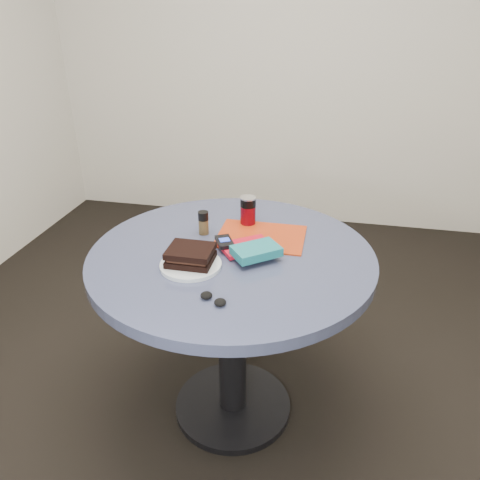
% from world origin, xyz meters
% --- Properties ---
extents(ground, '(4.00, 4.00, 0.00)m').
position_xyz_m(ground, '(0.00, 0.00, 0.00)').
color(ground, black).
rests_on(ground, ground).
extents(table, '(1.00, 1.00, 0.75)m').
position_xyz_m(table, '(0.00, 0.00, 0.59)').
color(table, black).
rests_on(table, ground).
extents(plate, '(0.23, 0.23, 0.01)m').
position_xyz_m(plate, '(-0.11, -0.13, 0.76)').
color(plate, silver).
rests_on(plate, table).
extents(sandwich, '(0.15, 0.12, 0.05)m').
position_xyz_m(sandwich, '(-0.11, -0.12, 0.79)').
color(sandwich, black).
rests_on(sandwich, plate).
extents(soda_can, '(0.08, 0.08, 0.11)m').
position_xyz_m(soda_can, '(0.01, 0.23, 0.81)').
color(soda_can, '#5A040F').
rests_on(soda_can, table).
extents(pepper_grinder, '(0.05, 0.05, 0.09)m').
position_xyz_m(pepper_grinder, '(-0.13, 0.12, 0.80)').
color(pepper_grinder, '#4B3A20').
rests_on(pepper_grinder, table).
extents(magazine, '(0.32, 0.24, 0.01)m').
position_xyz_m(magazine, '(0.08, 0.14, 0.75)').
color(magazine, '#9B2D0E').
rests_on(magazine, table).
extents(red_book, '(0.21, 0.19, 0.01)m').
position_xyz_m(red_book, '(0.05, 0.03, 0.76)').
color(red_book, '#B00D20').
rests_on(red_book, magazine).
extents(novel, '(0.18, 0.17, 0.03)m').
position_xyz_m(novel, '(0.09, -0.04, 0.79)').
color(novel, '#16636C').
rests_on(novel, red_book).
extents(mp3_player, '(0.09, 0.10, 0.02)m').
position_xyz_m(mp3_player, '(-0.03, 0.02, 0.78)').
color(mp3_player, black).
rests_on(mp3_player, red_book).
extents(headphones, '(0.10, 0.07, 0.02)m').
position_xyz_m(headphones, '(0.01, -0.31, 0.76)').
color(headphones, black).
rests_on(headphones, table).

